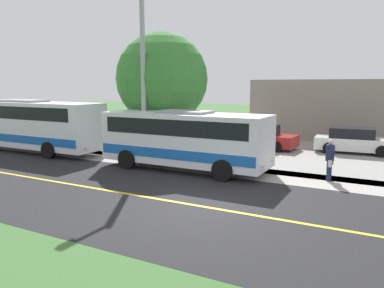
{
  "coord_description": "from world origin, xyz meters",
  "views": [
    {
      "loc": [
        10.45,
        5.25,
        3.91
      ],
      "look_at": [
        -3.5,
        -2.2,
        1.4
      ],
      "focal_mm": 35.11,
      "sensor_mm": 36.0,
      "label": 1
    }
  ],
  "objects_px": {
    "shuttle_bus_front": "(185,137)",
    "tree_curbside": "(162,79)",
    "pedestrian_with_bags": "(330,159)",
    "street_light_pole": "(142,72)",
    "parked_car_far": "(354,141)",
    "transit_bus_rear": "(22,123)",
    "parked_car_near": "(259,137)"
  },
  "relations": [
    {
      "from": "street_light_pole",
      "to": "parked_car_far",
      "type": "relative_size",
      "value": 1.83
    },
    {
      "from": "shuttle_bus_front",
      "to": "street_light_pole",
      "type": "xyz_separation_m",
      "value": [
        -0.36,
        -2.62,
        3.02
      ]
    },
    {
      "from": "parked_car_near",
      "to": "street_light_pole",
      "type": "bearing_deg",
      "value": -28.47
    },
    {
      "from": "shuttle_bus_front",
      "to": "tree_curbside",
      "type": "distance_m",
      "value": 5.0
    },
    {
      "from": "shuttle_bus_front",
      "to": "pedestrian_with_bags",
      "type": "height_order",
      "value": "shuttle_bus_front"
    },
    {
      "from": "shuttle_bus_front",
      "to": "tree_curbside",
      "type": "bearing_deg",
      "value": -133.32
    },
    {
      "from": "street_light_pole",
      "to": "parked_car_far",
      "type": "bearing_deg",
      "value": 131.02
    },
    {
      "from": "transit_bus_rear",
      "to": "pedestrian_with_bags",
      "type": "bearing_deg",
      "value": 93.25
    },
    {
      "from": "shuttle_bus_front",
      "to": "parked_car_near",
      "type": "bearing_deg",
      "value": 170.87
    },
    {
      "from": "parked_car_far",
      "to": "shuttle_bus_front",
      "type": "bearing_deg",
      "value": -38.15
    },
    {
      "from": "shuttle_bus_front",
      "to": "parked_car_near",
      "type": "distance_m",
      "value": 7.52
    },
    {
      "from": "transit_bus_rear",
      "to": "pedestrian_with_bags",
      "type": "xyz_separation_m",
      "value": [
        -0.99,
        17.38,
        -0.75
      ]
    },
    {
      "from": "parked_car_far",
      "to": "pedestrian_with_bags",
      "type": "bearing_deg",
      "value": -2.31
    },
    {
      "from": "shuttle_bus_front",
      "to": "street_light_pole",
      "type": "relative_size",
      "value": 0.97
    },
    {
      "from": "pedestrian_with_bags",
      "to": "street_light_pole",
      "type": "height_order",
      "value": "street_light_pole"
    },
    {
      "from": "shuttle_bus_front",
      "to": "tree_curbside",
      "type": "relative_size",
      "value": 1.18
    },
    {
      "from": "transit_bus_rear",
      "to": "parked_car_far",
      "type": "bearing_deg",
      "value": 115.41
    },
    {
      "from": "pedestrian_with_bags",
      "to": "tree_curbside",
      "type": "distance_m",
      "value": 10.07
    },
    {
      "from": "transit_bus_rear",
      "to": "tree_curbside",
      "type": "height_order",
      "value": "tree_curbside"
    },
    {
      "from": "transit_bus_rear",
      "to": "parked_car_near",
      "type": "relative_size",
      "value": 2.5
    },
    {
      "from": "transit_bus_rear",
      "to": "street_light_pole",
      "type": "xyz_separation_m",
      "value": [
        -0.41,
        8.5,
        2.86
      ]
    },
    {
      "from": "parked_car_near",
      "to": "shuttle_bus_front",
      "type": "bearing_deg",
      "value": -9.13
    },
    {
      "from": "parked_car_near",
      "to": "tree_curbside",
      "type": "xyz_separation_m",
      "value": [
        4.5,
        -4.24,
        3.53
      ]
    },
    {
      "from": "pedestrian_with_bags",
      "to": "street_light_pole",
      "type": "relative_size",
      "value": 0.21
    },
    {
      "from": "transit_bus_rear",
      "to": "parked_car_near",
      "type": "bearing_deg",
      "value": 121.14
    },
    {
      "from": "transit_bus_rear",
      "to": "parked_car_far",
      "type": "xyz_separation_m",
      "value": [
        -8.4,
        17.68,
        -0.98
      ]
    },
    {
      "from": "shuttle_bus_front",
      "to": "street_light_pole",
      "type": "distance_m",
      "value": 4.01
    },
    {
      "from": "street_light_pole",
      "to": "parked_car_near",
      "type": "bearing_deg",
      "value": 151.53
    },
    {
      "from": "pedestrian_with_bags",
      "to": "street_light_pole",
      "type": "distance_m",
      "value": 9.6
    },
    {
      "from": "street_light_pole",
      "to": "tree_curbside",
      "type": "height_order",
      "value": "street_light_pole"
    },
    {
      "from": "pedestrian_with_bags",
      "to": "parked_car_far",
      "type": "relative_size",
      "value": 0.38
    },
    {
      "from": "shuttle_bus_front",
      "to": "transit_bus_rear",
      "type": "distance_m",
      "value": 11.12
    }
  ]
}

